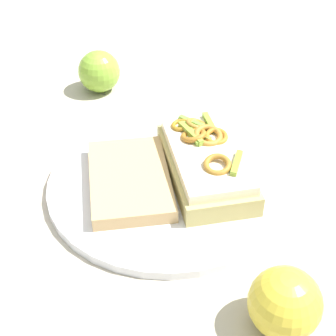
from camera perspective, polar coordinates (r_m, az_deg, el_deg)
The scene contains 6 objects.
ground_plane at distance 0.68m, azimuth 0.00°, elevation -2.12°, with size 2.00×2.00×0.00m, color #B6AD9B.
plate at distance 0.67m, azimuth 0.00°, elevation -1.74°, with size 0.31×0.31×0.01m, color white.
sandwich at distance 0.67m, azimuth 4.22°, elevation 0.74°, with size 0.20×0.16×0.05m.
bread_slice_side at distance 0.66m, azimuth -4.30°, elevation -1.29°, with size 0.16×0.10×0.02m, color tan.
apple_1 at distance 0.88m, azimuth -7.68°, elevation 10.61°, with size 0.07×0.07×0.07m, color #84B537.
apple_2 at distance 0.51m, azimuth 12.88°, elevation -14.45°, with size 0.07×0.07×0.07m, color gold.
Camera 1 is at (0.42, -0.30, 0.44)m, focal length 54.72 mm.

